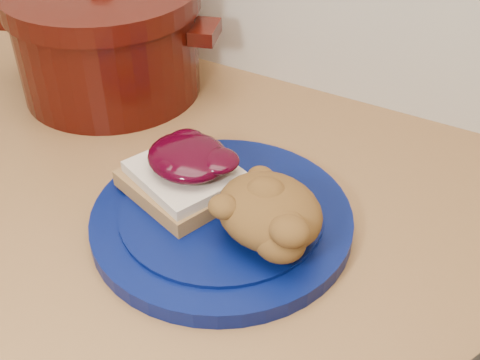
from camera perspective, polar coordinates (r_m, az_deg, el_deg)
The scene contains 5 objects.
plate at distance 0.62m, azimuth -1.74°, elevation -3.73°, with size 0.27×0.27×0.02m, color #050E47.
sandwich at distance 0.62m, azimuth -5.20°, elevation 0.83°, with size 0.14×0.13×0.06m.
stuffing_mound at distance 0.57m, azimuth 2.80°, elevation -2.94°, with size 0.11×0.09×0.05m, color brown.
dutch_oven at distance 0.84m, azimuth -12.43°, elevation 12.86°, with size 0.32×0.32×0.16m.
pepper_grinder at distance 0.89m, azimuth -9.96°, elevation 13.80°, with size 0.06×0.06×0.13m.
Camera 1 is at (0.19, 1.10, 1.32)m, focal length 45.00 mm.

